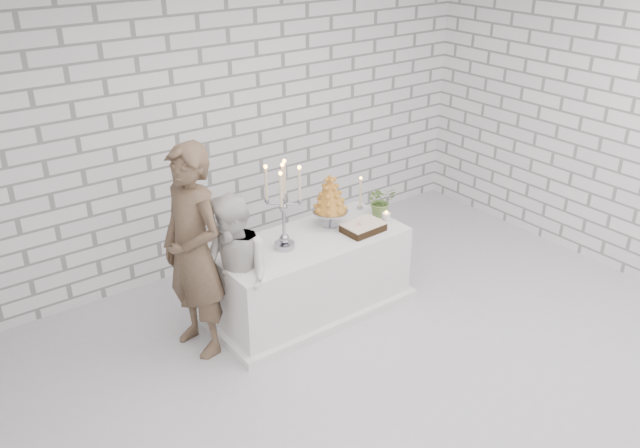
{
  "coord_description": "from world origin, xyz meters",
  "views": [
    {
      "loc": [
        -3.11,
        -3.16,
        3.47
      ],
      "look_at": [
        -0.15,
        0.83,
        1.05
      ],
      "focal_mm": 36.86,
      "sensor_mm": 36.0,
      "label": 1
    }
  ],
  "objects": [
    {
      "name": "candelabra",
      "position": [
        -0.32,
        1.13,
        1.15
      ],
      "size": [
        0.35,
        0.35,
        0.8
      ],
      "primitive_type": null,
      "rotation": [
        0.0,
        0.0,
        0.09
      ],
      "color": "#92929C",
      "rests_on": "cake_table"
    },
    {
      "name": "croquembouche",
      "position": [
        0.27,
        1.23,
        1.01
      ],
      "size": [
        0.36,
        0.36,
        0.53
      ],
      "primitive_type": null,
      "rotation": [
        0.0,
        0.0,
        0.08
      ],
      "color": "#AB6D21",
      "rests_on": "cake_table"
    },
    {
      "name": "cake_table",
      "position": [
        -0.04,
        1.13,
        0.38
      ],
      "size": [
        1.8,
        0.8,
        0.75
      ],
      "primitive_type": "cube",
      "color": "white",
      "rests_on": "ground"
    },
    {
      "name": "wall_back",
      "position": [
        0.0,
        2.5,
        1.5
      ],
      "size": [
        6.0,
        0.01,
        3.0
      ],
      "primitive_type": "cube",
      "color": "white",
      "rests_on": "ground"
    },
    {
      "name": "ground",
      "position": [
        0.0,
        0.0,
        0.0
      ],
      "size": [
        6.0,
        5.0,
        0.01
      ],
      "primitive_type": "cube",
      "color": "silver",
      "rests_on": "ground"
    },
    {
      "name": "extra_taper",
      "position": [
        0.75,
        1.37,
        0.91
      ],
      "size": [
        0.08,
        0.08,
        0.32
      ],
      "primitive_type": "cylinder",
      "rotation": [
        0.0,
        0.0,
        -0.35
      ],
      "color": "beige",
      "rests_on": "cake_table"
    },
    {
      "name": "groom",
      "position": [
        -1.14,
        1.23,
        0.93
      ],
      "size": [
        0.55,
        0.74,
        1.85
      ],
      "primitive_type": "imported",
      "rotation": [
        0.0,
        0.0,
        -1.4
      ],
      "color": "brown",
      "rests_on": "ground"
    },
    {
      "name": "bride",
      "position": [
        -0.88,
        1.02,
        0.71
      ],
      "size": [
        0.62,
        0.75,
        1.42
      ],
      "primitive_type": "imported",
      "rotation": [
        0.0,
        0.0,
        -1.45
      ],
      "color": "silver",
      "rests_on": "ground"
    },
    {
      "name": "wall_right",
      "position": [
        3.0,
        0.0,
        1.5
      ],
      "size": [
        0.01,
        5.0,
        3.0
      ],
      "primitive_type": "cube",
      "color": "white",
      "rests_on": "ground"
    },
    {
      "name": "pillar_candle",
      "position": [
        0.71,
        0.95,
        0.81
      ],
      "size": [
        0.08,
        0.08,
        0.12
      ],
      "primitive_type": "cylinder",
      "rotation": [
        0.0,
        0.0,
        -0.03
      ],
      "color": "white",
      "rests_on": "cake_table"
    },
    {
      "name": "flowers",
      "position": [
        0.81,
        1.13,
        0.9
      ],
      "size": [
        0.35,
        0.33,
        0.31
      ],
      "primitive_type": "imported",
      "rotation": [
        0.0,
        0.0,
        -0.38
      ],
      "color": "#507E37",
      "rests_on": "cake_table"
    },
    {
      "name": "chocolate_cake",
      "position": [
        0.45,
        0.97,
        0.79
      ],
      "size": [
        0.38,
        0.28,
        0.08
      ],
      "primitive_type": "cube",
      "rotation": [
        0.0,
        0.0,
        0.04
      ],
      "color": "black",
      "rests_on": "cake_table"
    }
  ]
}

